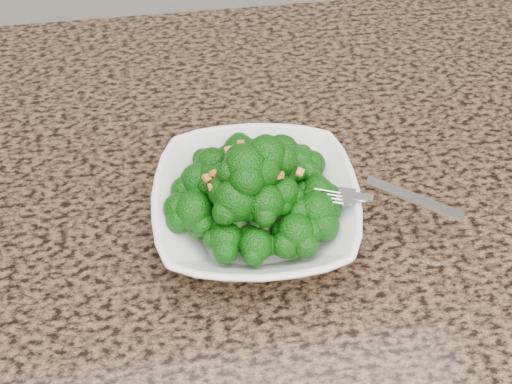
{
  "coord_description": "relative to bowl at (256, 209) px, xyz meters",
  "views": [
    {
      "loc": [
        -0.06,
        0.0,
        1.41
      ],
      "look_at": [
        -0.0,
        0.42,
        0.95
      ],
      "focal_mm": 45.0,
      "sensor_mm": 36.0,
      "label": 1
    }
  ],
  "objects": [
    {
      "name": "broccoli_pile",
      "position": [
        0.0,
        0.0,
        0.06
      ],
      "size": [
        0.18,
        0.18,
        0.07
      ],
      "primitive_type": null,
      "color": "#0C4C08",
      "rests_on": "bowl"
    },
    {
      "name": "granite_counter",
      "position": [
        0.0,
        -0.12,
        -0.04
      ],
      "size": [
        1.64,
        1.04,
        0.03
      ],
      "primitive_type": "cube",
      "color": "brown",
      "rests_on": "cabinet"
    },
    {
      "name": "bowl",
      "position": [
        0.0,
        0.0,
        0.0
      ],
      "size": [
        0.22,
        0.22,
        0.05
      ],
      "primitive_type": "imported",
      "rotation": [
        0.0,
        0.0,
        -0.09
      ],
      "color": "white",
      "rests_on": "granite_counter"
    },
    {
      "name": "garlic_topping",
      "position": [
        0.0,
        0.0,
        0.1
      ],
      "size": [
        0.11,
        0.11,
        0.01
      ],
      "primitive_type": null,
      "color": "orange",
      "rests_on": "broccoli_pile"
    },
    {
      "name": "fork",
      "position": [
        0.1,
        -0.03,
        0.03
      ],
      "size": [
        0.16,
        0.09,
        0.01
      ],
      "primitive_type": null,
      "rotation": [
        0.0,
        0.0,
        -0.45
      ],
      "color": "silver",
      "rests_on": "bowl"
    }
  ]
}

